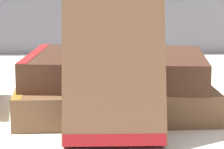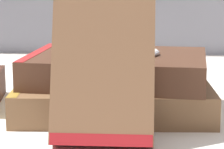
{
  "view_description": "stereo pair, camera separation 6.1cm",
  "coord_description": "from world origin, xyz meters",
  "px_view_note": "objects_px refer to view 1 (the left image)",
  "views": [
    {
      "loc": [
        0.04,
        -0.61,
        0.18
      ],
      "look_at": [
        0.06,
        0.02,
        0.05
      ],
      "focal_mm": 85.0,
      "sensor_mm": 36.0,
      "label": 1
    },
    {
      "loc": [
        0.1,
        -0.61,
        0.18
      ],
      "look_at": [
        0.06,
        0.02,
        0.05
      ],
      "focal_mm": 85.0,
      "sensor_mm": 36.0,
      "label": 2
    }
  ],
  "objects_px": {
    "book_flat_bottom": "(109,97)",
    "reading_glasses": "(71,86)",
    "pocket_watch": "(136,52)",
    "book_flat_top": "(112,68)",
    "book_leaning_front": "(114,70)"
  },
  "relations": [
    {
      "from": "book_flat_bottom",
      "to": "reading_glasses",
      "type": "bearing_deg",
      "value": 108.45
    },
    {
      "from": "book_flat_top",
      "to": "pocket_watch",
      "type": "bearing_deg",
      "value": 0.81
    },
    {
      "from": "reading_glasses",
      "to": "pocket_watch",
      "type": "bearing_deg",
      "value": -57.1
    },
    {
      "from": "book_flat_top",
      "to": "book_leaning_front",
      "type": "distance_m",
      "value": 0.13
    },
    {
      "from": "book_flat_bottom",
      "to": "reading_glasses",
      "type": "relative_size",
      "value": 2.65
    },
    {
      "from": "pocket_watch",
      "to": "book_leaning_front",
      "type": "bearing_deg",
      "value": -104.51
    },
    {
      "from": "book_flat_top",
      "to": "reading_glasses",
      "type": "height_order",
      "value": "book_flat_top"
    },
    {
      "from": "book_flat_top",
      "to": "pocket_watch",
      "type": "xyz_separation_m",
      "value": [
        0.03,
        -0.0,
        0.02
      ]
    },
    {
      "from": "book_leaning_front",
      "to": "book_flat_top",
      "type": "bearing_deg",
      "value": 89.31
    },
    {
      "from": "book_flat_bottom",
      "to": "book_flat_top",
      "type": "height_order",
      "value": "book_flat_top"
    },
    {
      "from": "pocket_watch",
      "to": "reading_glasses",
      "type": "height_order",
      "value": "pocket_watch"
    },
    {
      "from": "book_flat_top",
      "to": "book_leaning_front",
      "type": "height_order",
      "value": "book_leaning_front"
    },
    {
      "from": "reading_glasses",
      "to": "book_flat_bottom",
      "type": "bearing_deg",
      "value": -67.83
    },
    {
      "from": "book_flat_bottom",
      "to": "pocket_watch",
      "type": "height_order",
      "value": "pocket_watch"
    },
    {
      "from": "book_flat_bottom",
      "to": "book_leaning_front",
      "type": "xyz_separation_m",
      "value": [
        0.0,
        -0.12,
        0.06
      ]
    }
  ]
}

